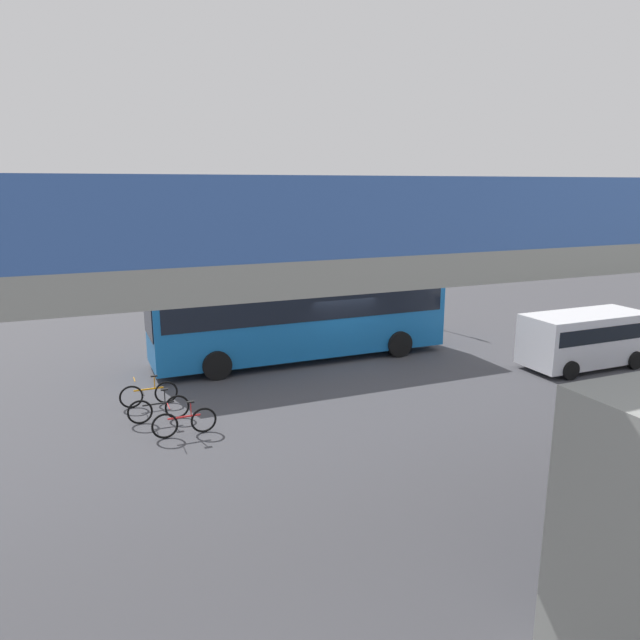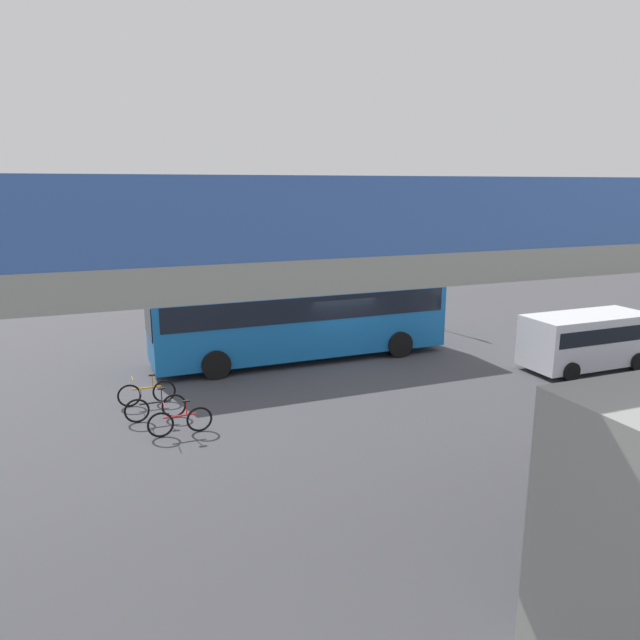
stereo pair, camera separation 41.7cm
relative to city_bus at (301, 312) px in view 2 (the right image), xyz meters
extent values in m
plane|color=#424247|center=(-1.27, 0.61, -1.88)|extent=(80.00, 80.00, 0.00)
cube|color=#196BB7|center=(-0.01, 0.00, -0.17)|extent=(11.50, 2.55, 2.86)
cube|color=black|center=(-0.01, 0.00, 0.35)|extent=(11.04, 2.59, 0.90)
cube|color=white|center=(-0.01, 0.00, 1.15)|extent=(11.27, 2.58, 0.20)
cube|color=black|center=(5.76, 0.00, 0.18)|extent=(0.04, 2.24, 1.20)
cylinder|color=black|center=(3.67, 1.27, -1.36)|extent=(1.04, 0.30, 1.04)
cylinder|color=black|center=(3.67, -1.27, -1.36)|extent=(1.04, 0.30, 1.04)
cylinder|color=black|center=(-3.69, 1.27, -1.36)|extent=(1.04, 0.30, 1.04)
cylinder|color=black|center=(-3.69, -1.27, -1.36)|extent=(1.04, 0.30, 1.04)
cube|color=silver|center=(-9.36, 5.12, -0.77)|extent=(4.80, 1.95, 1.86)
cube|color=black|center=(-9.36, 5.12, -0.41)|extent=(4.42, 1.98, 0.56)
cylinder|color=black|center=(-7.78, 6.10, -1.54)|extent=(0.68, 0.22, 0.68)
cylinder|color=black|center=(-7.78, 4.15, -1.54)|extent=(0.68, 0.22, 0.68)
cylinder|color=black|center=(-10.95, 6.10, -1.54)|extent=(0.68, 0.22, 0.68)
cylinder|color=black|center=(-10.95, 4.15, -1.54)|extent=(0.68, 0.22, 0.68)
torus|color=black|center=(6.62, 4.34, -1.52)|extent=(0.72, 0.06, 0.72)
torus|color=black|center=(5.57, 4.34, -1.52)|extent=(0.72, 0.06, 0.72)
cube|color=black|center=(6.10, 4.34, -1.34)|extent=(0.89, 0.04, 0.04)
cylinder|color=black|center=(5.91, 4.34, -1.14)|extent=(0.03, 0.03, 0.40)
cube|color=black|center=(5.91, 4.34, -0.94)|extent=(0.20, 0.08, 0.04)
cylinder|color=black|center=(6.50, 4.34, -0.97)|extent=(0.02, 0.44, 0.02)
torus|color=black|center=(6.11, 5.63, -1.52)|extent=(0.72, 0.06, 0.72)
torus|color=black|center=(5.06, 5.63, -1.52)|extent=(0.72, 0.06, 0.72)
cube|color=red|center=(5.59, 5.63, -1.34)|extent=(0.89, 0.04, 0.04)
cylinder|color=red|center=(5.40, 5.63, -1.14)|extent=(0.03, 0.03, 0.40)
cube|color=black|center=(5.40, 5.63, -0.94)|extent=(0.20, 0.08, 0.04)
cylinder|color=red|center=(5.99, 5.63, -0.97)|extent=(0.02, 0.44, 0.02)
torus|color=black|center=(6.73, 2.95, -1.52)|extent=(0.72, 0.06, 0.72)
torus|color=black|center=(5.68, 2.95, -1.52)|extent=(0.72, 0.06, 0.72)
cube|color=orange|center=(6.20, 2.95, -1.34)|extent=(0.89, 0.04, 0.04)
cylinder|color=orange|center=(6.01, 2.95, -1.14)|extent=(0.03, 0.03, 0.40)
cube|color=black|center=(6.01, 2.95, -0.94)|extent=(0.20, 0.08, 0.04)
cylinder|color=orange|center=(6.60, 2.95, -0.97)|extent=(0.02, 0.44, 0.02)
cylinder|color=#2D2D38|center=(2.26, -2.81, -1.46)|extent=(0.32, 0.32, 0.85)
cylinder|color=#3F3F47|center=(2.26, -2.81, -0.68)|extent=(0.38, 0.38, 0.70)
sphere|color=tan|center=(2.26, -2.81, -0.20)|extent=(0.22, 0.22, 0.22)
cylinder|color=slate|center=(-7.69, -2.22, -0.48)|extent=(0.08, 0.08, 2.80)
cube|color=red|center=(-7.69, -2.22, 0.62)|extent=(0.04, 0.60, 0.60)
cube|color=silver|center=(-5.27, -1.41, -1.88)|extent=(2.00, 0.20, 0.01)
cube|color=silver|center=(-1.27, -1.41, -1.88)|extent=(2.00, 0.20, 0.01)
cube|color=silver|center=(2.73, -1.41, -1.88)|extent=(2.00, 0.20, 0.01)
cube|color=gray|center=(-1.27, 12.43, 3.58)|extent=(31.09, 2.60, 0.50)
cube|color=#3359A5|center=(-1.27, 11.18, 4.38)|extent=(31.09, 0.08, 1.10)
camera|label=1|loc=(8.00, 20.89, 4.80)|focal=33.04mm
camera|label=2|loc=(7.62, 21.05, 4.80)|focal=33.04mm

